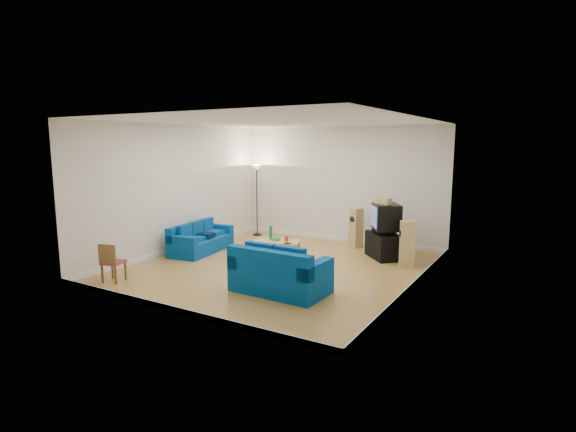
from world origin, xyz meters
The scene contains 16 objects.
room centered at (0.00, 0.00, 1.54)m, with size 6.01×6.51×3.21m.
sofa_three_seat centered at (-2.50, 0.21, 0.27)m, with size 1.08×1.98×0.73m.
sofa_loveseat centered at (0.93, -1.50, 0.33)m, with size 1.76×1.02×0.87m.
coffee_table centered at (-0.51, 0.71, 0.35)m, with size 1.24×0.89×0.41m.
bottle centered at (-0.72, 0.78, 0.57)m, with size 0.08×0.08×0.33m, color #197233.
tissue_box centered at (-0.53, 0.72, 0.45)m, with size 0.20×0.11×0.08m, color green.
red_canister centered at (-0.27, 0.78, 0.47)m, with size 0.10×0.10×0.14m, color red.
remote centered at (-0.11, 0.59, 0.42)m, with size 0.16×0.05×0.02m, color black.
tv_stand centered at (1.74, 1.97, 0.30)m, with size 0.99×0.55×0.61m, color black.
av_receiver centered at (1.73, 2.03, 0.66)m, with size 0.46×0.38×0.11m, color black.
television centered at (1.79, 1.96, 1.02)m, with size 0.89×0.96×0.60m.
centre_speaker centered at (1.71, 1.94, 1.39)m, with size 0.43×0.17×0.15m, color tan.
speaker_left centered at (0.73, 2.70, 0.53)m, with size 0.33×0.37×1.05m.
speaker_right centered at (2.45, 1.47, 0.52)m, with size 0.38×0.35×1.04m.
floor_lamp centered at (-2.45, 2.70, 1.75)m, with size 0.36×0.36×2.12m.
dining_chair centered at (-2.24, -2.66, 0.44)m, with size 0.46×0.46×0.79m.
Camera 1 is at (5.15, -8.27, 2.72)m, focal length 28.00 mm.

